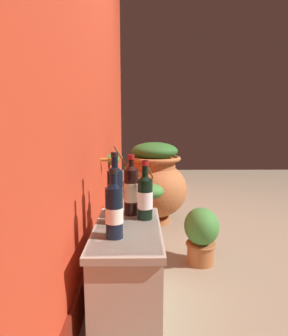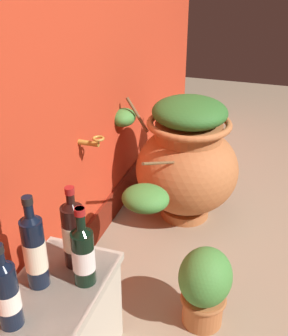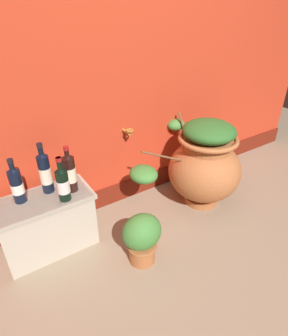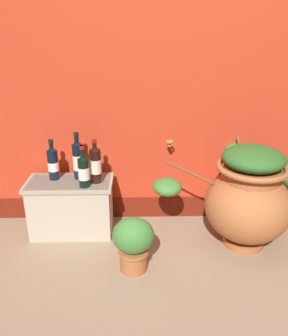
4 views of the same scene
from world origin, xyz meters
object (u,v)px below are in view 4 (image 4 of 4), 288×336
wine_bottle_middle (95,163)px  wine_bottle_right (53,162)px  wine_bottle_left (78,159)px  wine_bottle_back (84,170)px  terracotta_urn (248,197)px  potted_shrub (133,242)px

wine_bottle_middle → wine_bottle_right: bearing=168.8°
wine_bottle_left → wine_bottle_back: wine_bottle_left is taller
wine_bottle_middle → wine_bottle_right: 0.32m
wine_bottle_right → wine_bottle_middle: bearing=-11.2°
terracotta_urn → wine_bottle_middle: wine_bottle_middle is taller
terracotta_urn → potted_shrub: bearing=-160.6°
wine_bottle_right → wine_bottle_back: (0.24, -0.13, -0.01)m
terracotta_urn → wine_bottle_right: size_ratio=3.77×
potted_shrub → wine_bottle_back: bearing=132.9°
wine_bottle_right → wine_bottle_back: bearing=-29.0°
wine_bottle_back → wine_bottle_middle: bearing=44.2°
wine_bottle_middle → wine_bottle_back: wine_bottle_middle is taller
wine_bottle_back → wine_bottle_right: bearing=151.0°
terracotta_urn → wine_bottle_back: 1.13m
wine_bottle_right → potted_shrub: 0.83m
wine_bottle_back → potted_shrub: wine_bottle_back is taller
wine_bottle_middle → potted_shrub: 0.62m
terracotta_urn → wine_bottle_left: 1.22m
terracotta_urn → wine_bottle_back: bearing=175.4°
wine_bottle_left → potted_shrub: wine_bottle_left is taller
potted_shrub → wine_bottle_middle: bearing=121.3°
wine_bottle_left → wine_bottle_middle: wine_bottle_left is taller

